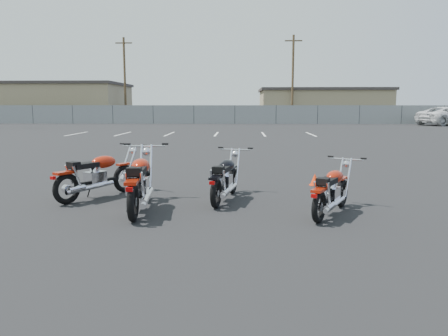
{
  "coord_description": "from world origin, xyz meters",
  "views": [
    {
      "loc": [
        0.5,
        -7.73,
        1.86
      ],
      "look_at": [
        0.2,
        0.6,
        0.65
      ],
      "focal_mm": 35.0,
      "sensor_mm": 36.0,
      "label": 1
    }
  ],
  "objects_px": {
    "motorcycle_second_black": "(225,178)",
    "motorcycle_third_red": "(140,182)",
    "motorcycle_rear_red": "(332,191)",
    "motorcycle_front_red": "(97,175)"
  },
  "relations": [
    {
      "from": "motorcycle_third_red",
      "to": "motorcycle_rear_red",
      "type": "bearing_deg",
      "value": -3.17
    },
    {
      "from": "motorcycle_front_red",
      "to": "motorcycle_second_black",
      "type": "height_order",
      "value": "motorcycle_front_red"
    },
    {
      "from": "motorcycle_rear_red",
      "to": "motorcycle_third_red",
      "type": "bearing_deg",
      "value": 176.83
    },
    {
      "from": "motorcycle_third_red",
      "to": "motorcycle_rear_red",
      "type": "height_order",
      "value": "motorcycle_third_red"
    },
    {
      "from": "motorcycle_second_black",
      "to": "motorcycle_third_red",
      "type": "distance_m",
      "value": 1.71
    },
    {
      "from": "motorcycle_front_red",
      "to": "motorcycle_rear_red",
      "type": "height_order",
      "value": "motorcycle_front_red"
    },
    {
      "from": "motorcycle_third_red",
      "to": "motorcycle_rear_red",
      "type": "xyz_separation_m",
      "value": [
        3.32,
        -0.18,
        -0.09
      ]
    },
    {
      "from": "motorcycle_second_black",
      "to": "motorcycle_third_red",
      "type": "relative_size",
      "value": 0.87
    },
    {
      "from": "motorcycle_third_red",
      "to": "motorcycle_rear_red",
      "type": "distance_m",
      "value": 3.33
    },
    {
      "from": "motorcycle_second_black",
      "to": "motorcycle_rear_red",
      "type": "distance_m",
      "value": 2.12
    }
  ]
}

